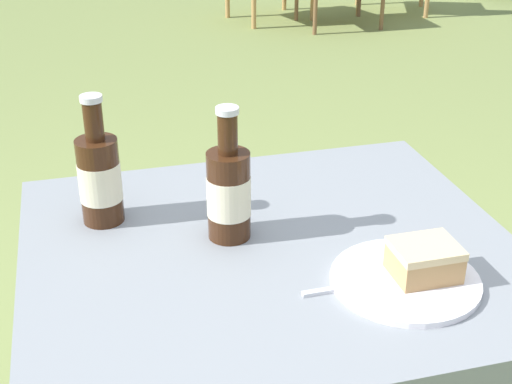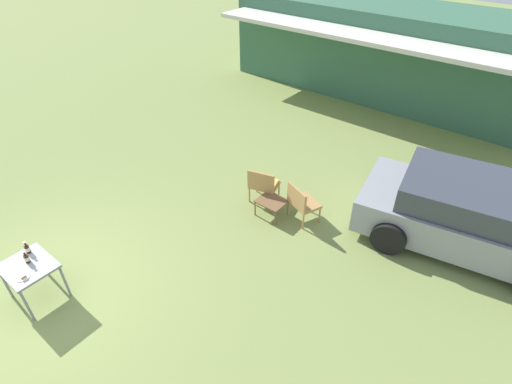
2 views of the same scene
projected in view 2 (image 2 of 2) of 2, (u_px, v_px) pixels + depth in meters
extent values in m
plane|color=olive|center=(42.00, 296.00, 6.63)|extent=(60.00, 60.00, 0.00)
cube|color=#38664C|center=(391.00, 51.00, 12.85)|extent=(10.34, 3.01, 2.75)
cube|color=silver|center=(366.00, 37.00, 11.00)|extent=(9.82, 1.20, 0.12)
cube|color=gray|center=(469.00, 221.00, 7.40)|extent=(4.21, 2.54, 0.67)
cube|color=#383D47|center=(467.00, 193.00, 7.13)|extent=(2.44, 2.08, 0.47)
cylinder|color=black|center=(410.00, 185.00, 8.66)|extent=(0.67, 0.31, 0.65)
cylinder|color=black|center=(389.00, 238.00, 7.30)|extent=(0.67, 0.31, 0.65)
cylinder|color=#B2844C|center=(279.00, 190.00, 8.73)|extent=(0.04, 0.04, 0.37)
cylinder|color=#B2844C|center=(257.00, 185.00, 8.90)|extent=(0.04, 0.04, 0.37)
cylinder|color=#B2844C|center=(272.00, 201.00, 8.43)|extent=(0.04, 0.04, 0.37)
cylinder|color=#B2844C|center=(249.00, 195.00, 8.60)|extent=(0.04, 0.04, 0.37)
cube|color=#B2844C|center=(264.00, 184.00, 8.54)|extent=(0.69, 0.60, 0.06)
cube|color=#B2844C|center=(261.00, 181.00, 8.25)|extent=(0.58, 0.21, 0.39)
cube|color=gold|center=(264.00, 182.00, 8.51)|extent=(0.61, 0.52, 0.05)
cylinder|color=#B2844C|center=(320.00, 215.00, 8.04)|extent=(0.04, 0.04, 0.37)
cylinder|color=#B2844C|center=(304.00, 201.00, 8.41)|extent=(0.04, 0.04, 0.37)
cylinder|color=#B2844C|center=(303.00, 222.00, 7.88)|extent=(0.04, 0.04, 0.37)
cylinder|color=#B2844C|center=(288.00, 207.00, 8.25)|extent=(0.04, 0.04, 0.37)
cube|color=#B2844C|center=(304.00, 203.00, 8.02)|extent=(0.71, 0.64, 0.06)
cube|color=#B2844C|center=(297.00, 197.00, 7.81)|extent=(0.56, 0.26, 0.39)
cube|color=brown|center=(272.00, 201.00, 8.13)|extent=(0.57, 0.49, 0.03)
cylinder|color=brown|center=(255.00, 208.00, 8.24)|extent=(0.03, 0.03, 0.34)
cylinder|color=brown|center=(275.00, 219.00, 7.98)|extent=(0.03, 0.03, 0.34)
cylinder|color=brown|center=(268.00, 198.00, 8.51)|extent=(0.03, 0.03, 0.34)
cylinder|color=brown|center=(288.00, 208.00, 8.25)|extent=(0.03, 0.03, 0.34)
cube|color=gray|center=(28.00, 267.00, 6.22)|extent=(0.80, 0.70, 0.04)
cylinder|color=gray|center=(5.00, 283.00, 6.42)|extent=(0.04, 0.04, 0.68)
cylinder|color=gray|center=(27.00, 306.00, 6.05)|extent=(0.04, 0.04, 0.68)
cylinder|color=gray|center=(42.00, 261.00, 6.81)|extent=(0.04, 0.04, 0.68)
cylinder|color=gray|center=(65.00, 281.00, 6.44)|extent=(0.04, 0.04, 0.68)
cylinder|color=white|center=(22.00, 276.00, 6.02)|extent=(0.23, 0.23, 0.01)
cube|color=tan|center=(23.00, 276.00, 5.99)|extent=(0.09, 0.08, 0.04)
cube|color=#DBBC89|center=(22.00, 275.00, 5.98)|extent=(0.10, 0.08, 0.01)
cylinder|color=#381E0F|center=(27.00, 259.00, 6.22)|extent=(0.07, 0.07, 0.15)
cylinder|color=#381E0F|center=(24.00, 254.00, 6.16)|extent=(0.03, 0.03, 0.07)
cylinder|color=silver|center=(24.00, 252.00, 6.13)|extent=(0.04, 0.04, 0.01)
cylinder|color=beige|center=(27.00, 259.00, 6.22)|extent=(0.07, 0.07, 0.07)
cylinder|color=#381E0F|center=(27.00, 249.00, 6.39)|extent=(0.07, 0.07, 0.15)
cylinder|color=#381E0F|center=(25.00, 244.00, 6.33)|extent=(0.03, 0.03, 0.07)
cylinder|color=silver|center=(24.00, 242.00, 6.30)|extent=(0.04, 0.04, 0.01)
cylinder|color=beige|center=(27.00, 249.00, 6.39)|extent=(0.07, 0.07, 0.07)
cube|color=silver|center=(21.00, 274.00, 6.06)|extent=(0.18, 0.01, 0.01)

